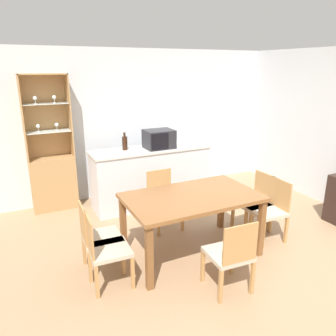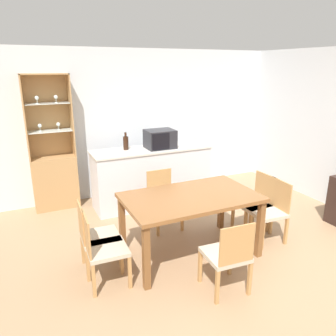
{
  "view_description": "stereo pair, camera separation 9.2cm",
  "coord_description": "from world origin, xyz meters",
  "px_view_note": "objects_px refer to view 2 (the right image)",
  "views": [
    {
      "loc": [
        -2.16,
        -2.88,
        2.25
      ],
      "look_at": [
        -0.21,
        1.09,
        0.88
      ],
      "focal_mm": 35.0,
      "sensor_mm": 36.0,
      "label": 1
    },
    {
      "loc": [
        -2.07,
        -2.92,
        2.25
      ],
      "look_at": [
        -0.21,
        1.09,
        0.88
      ],
      "focal_mm": 35.0,
      "sensor_mm": 36.0,
      "label": 2
    }
  ],
  "objects_px": {
    "dining_chair_side_left_near": "(103,249)",
    "display_cabinet": "(54,171)",
    "dining_chair_head_near": "(227,255)",
    "microwave": "(160,139)",
    "dining_chair_side_right_near": "(270,211)",
    "dining_chair_head_far": "(163,200)",
    "wine_bottle": "(126,143)",
    "dining_chair_side_left_far": "(97,237)",
    "dining_table": "(190,203)",
    "dining_chair_side_right_far": "(255,203)"
  },
  "relations": [
    {
      "from": "dining_chair_side_left_near",
      "to": "dining_chair_head_far",
      "type": "bearing_deg",
      "value": 132.5
    },
    {
      "from": "dining_chair_side_right_near",
      "to": "dining_chair_side_left_far",
      "type": "height_order",
      "value": "same"
    },
    {
      "from": "display_cabinet",
      "to": "dining_chair_side_left_near",
      "type": "height_order",
      "value": "display_cabinet"
    },
    {
      "from": "dining_chair_side_left_far",
      "to": "dining_chair_side_right_far",
      "type": "bearing_deg",
      "value": 92.6
    },
    {
      "from": "dining_table",
      "to": "dining_chair_side_left_near",
      "type": "distance_m",
      "value": 1.16
    },
    {
      "from": "dining_chair_side_left_far",
      "to": "microwave",
      "type": "bearing_deg",
      "value": 138.59
    },
    {
      "from": "microwave",
      "to": "dining_chair_side_left_near",
      "type": "bearing_deg",
      "value": -129.0
    },
    {
      "from": "dining_table",
      "to": "dining_chair_head_near",
      "type": "bearing_deg",
      "value": -90.2
    },
    {
      "from": "microwave",
      "to": "wine_bottle",
      "type": "height_order",
      "value": "microwave"
    },
    {
      "from": "display_cabinet",
      "to": "dining_table",
      "type": "bearing_deg",
      "value": -58.86
    },
    {
      "from": "dining_chair_side_left_far",
      "to": "wine_bottle",
      "type": "bearing_deg",
      "value": 153.72
    },
    {
      "from": "dining_table",
      "to": "dining_chair_head_far",
      "type": "bearing_deg",
      "value": 90.0
    },
    {
      "from": "dining_chair_side_left_near",
      "to": "dining_chair_side_right_far",
      "type": "bearing_deg",
      "value": 99.78
    },
    {
      "from": "display_cabinet",
      "to": "microwave",
      "type": "bearing_deg",
      "value": -18.98
    },
    {
      "from": "dining_chair_head_far",
      "to": "wine_bottle",
      "type": "xyz_separation_m",
      "value": [
        -0.23,
        0.96,
        0.66
      ]
    },
    {
      "from": "wine_bottle",
      "to": "dining_chair_head_far",
      "type": "bearing_deg",
      "value": -76.48
    },
    {
      "from": "dining_chair_side_right_near",
      "to": "microwave",
      "type": "xyz_separation_m",
      "value": [
        -0.81,
        1.77,
        0.7
      ]
    },
    {
      "from": "display_cabinet",
      "to": "microwave",
      "type": "distance_m",
      "value": 1.8
    },
    {
      "from": "dining_table",
      "to": "dining_chair_side_left_near",
      "type": "xyz_separation_m",
      "value": [
        -1.12,
        -0.14,
        -0.27
      ]
    },
    {
      "from": "display_cabinet",
      "to": "dining_chair_head_far",
      "type": "distance_m",
      "value": 1.93
    },
    {
      "from": "dining_chair_head_far",
      "to": "dining_chair_side_right_near",
      "type": "distance_m",
      "value": 1.46
    },
    {
      "from": "dining_chair_head_far",
      "to": "microwave",
      "type": "relative_size",
      "value": 1.78
    },
    {
      "from": "dining_table",
      "to": "wine_bottle",
      "type": "relative_size",
      "value": 5.68
    },
    {
      "from": "dining_chair_head_near",
      "to": "dining_chair_side_left_far",
      "type": "relative_size",
      "value": 1.0
    },
    {
      "from": "display_cabinet",
      "to": "microwave",
      "type": "height_order",
      "value": "display_cabinet"
    },
    {
      "from": "dining_chair_side_left_near",
      "to": "dining_table",
      "type": "bearing_deg",
      "value": 99.69
    },
    {
      "from": "dining_table",
      "to": "dining_chair_head_far",
      "type": "xyz_separation_m",
      "value": [
        0.0,
        0.8,
        -0.27
      ]
    },
    {
      "from": "dining_chair_side_left_far",
      "to": "dining_chair_head_far",
      "type": "bearing_deg",
      "value": 122.87
    },
    {
      "from": "dining_chair_side_right_near",
      "to": "dining_chair_head_near",
      "type": "height_order",
      "value": "same"
    },
    {
      "from": "dining_table",
      "to": "dining_chair_side_right_far",
      "type": "relative_size",
      "value": 1.93
    },
    {
      "from": "dining_chair_head_near",
      "to": "dining_chair_side_left_far",
      "type": "distance_m",
      "value": 1.46
    },
    {
      "from": "dining_table",
      "to": "dining_chair_side_left_far",
      "type": "distance_m",
      "value": 1.16
    },
    {
      "from": "dining_chair_side_left_far",
      "to": "wine_bottle",
      "type": "height_order",
      "value": "wine_bottle"
    },
    {
      "from": "dining_chair_head_near",
      "to": "microwave",
      "type": "xyz_separation_m",
      "value": [
        0.32,
        2.42,
        0.7
      ]
    },
    {
      "from": "dining_chair_side_left_far",
      "to": "display_cabinet",
      "type": "bearing_deg",
      "value": -171.7
    },
    {
      "from": "microwave",
      "to": "dining_table",
      "type": "bearing_deg",
      "value": -100.87
    },
    {
      "from": "dining_chair_side_left_near",
      "to": "wine_bottle",
      "type": "distance_m",
      "value": 2.2
    },
    {
      "from": "dining_chair_side_right_near",
      "to": "dining_chair_side_left_far",
      "type": "distance_m",
      "value": 2.26
    },
    {
      "from": "dining_chair_side_left_near",
      "to": "display_cabinet",
      "type": "bearing_deg",
      "value": -172.52
    },
    {
      "from": "dining_chair_side_right_far",
      "to": "microwave",
      "type": "distance_m",
      "value": 1.83
    },
    {
      "from": "dining_chair_head_far",
      "to": "microwave",
      "type": "xyz_separation_m",
      "value": [
        0.31,
        0.83,
        0.7
      ]
    },
    {
      "from": "wine_bottle",
      "to": "dining_chair_side_left_near",
      "type": "bearing_deg",
      "value": -115.11
    },
    {
      "from": "dining_chair_head_near",
      "to": "microwave",
      "type": "distance_m",
      "value": 2.54
    },
    {
      "from": "display_cabinet",
      "to": "dining_chair_head_near",
      "type": "distance_m",
      "value": 3.27
    },
    {
      "from": "dining_chair_side_right_far",
      "to": "dining_chair_side_right_near",
      "type": "relative_size",
      "value": 1.0
    },
    {
      "from": "display_cabinet",
      "to": "dining_chair_side_left_near",
      "type": "xyz_separation_m",
      "value": [
        0.2,
        -2.33,
        -0.21
      ]
    },
    {
      "from": "dining_table",
      "to": "display_cabinet",
      "type": "bearing_deg",
      "value": 121.14
    },
    {
      "from": "dining_chair_side_right_near",
      "to": "wine_bottle",
      "type": "height_order",
      "value": "wine_bottle"
    },
    {
      "from": "dining_chair_head_near",
      "to": "dining_chair_side_left_near",
      "type": "bearing_deg",
      "value": 153.22
    },
    {
      "from": "dining_chair_head_near",
      "to": "wine_bottle",
      "type": "distance_m",
      "value": 2.65
    }
  ]
}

